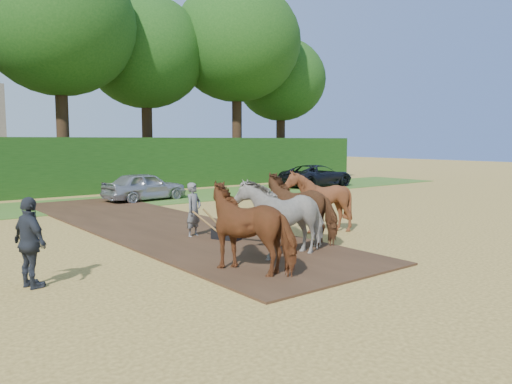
# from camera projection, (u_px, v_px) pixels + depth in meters

# --- Properties ---
(ground) EXTENTS (120.00, 120.00, 0.00)m
(ground) POSITION_uv_depth(u_px,v_px,m) (248.00, 279.00, 10.30)
(ground) COLOR gold
(ground) RESTS_ON ground
(earth_strip) EXTENTS (4.50, 17.00, 0.05)m
(earth_strip) POSITION_uv_depth(u_px,v_px,m) (157.00, 225.00, 16.69)
(earth_strip) COLOR #472D1C
(earth_strip) RESTS_ON ground
(grass_verge) EXTENTS (50.00, 5.00, 0.03)m
(grass_verge) POSITION_uv_depth(u_px,v_px,m) (49.00, 207.00, 21.24)
(grass_verge) COLOR #38601E
(grass_verge) RESTS_ON ground
(hedgerow) EXTENTS (46.00, 1.60, 3.00)m
(hedgerow) POSITION_uv_depth(u_px,v_px,m) (21.00, 168.00, 24.60)
(hedgerow) COLOR #14380F
(hedgerow) RESTS_ON ground
(spectator_far) EXTENTS (0.67, 1.12, 1.78)m
(spectator_far) POSITION_uv_depth(u_px,v_px,m) (30.00, 243.00, 9.59)
(spectator_far) COLOR #252931
(spectator_far) RESTS_ON ground
(plough_team) EXTENTS (6.42, 5.61, 1.95)m
(plough_team) POSITION_uv_depth(u_px,v_px,m) (289.00, 212.00, 13.15)
(plough_team) COLOR brown
(plough_team) RESTS_ON ground
(parked_cars) EXTENTS (36.83, 3.16, 1.48)m
(parked_cars) POSITION_uv_depth(u_px,v_px,m) (16.00, 193.00, 20.20)
(parked_cars) COLOR #A9ABAF
(parked_cars) RESTS_ON ground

